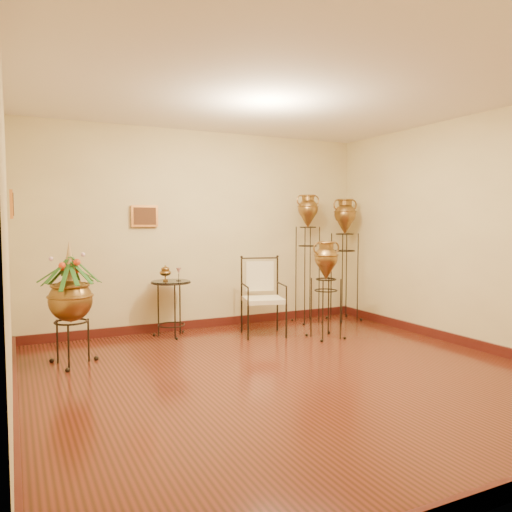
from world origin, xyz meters
name	(u,v)px	position (x,y,z in m)	size (l,w,h in m)	color
ground	(291,374)	(0.00, 0.00, 0.00)	(5.00, 5.00, 0.00)	#5F2116
room_shell	(291,201)	(-0.01, 0.01, 1.73)	(5.02, 5.02, 2.81)	beige
amphora_tall	(308,257)	(1.54, 2.15, 0.99)	(0.42, 0.42, 1.95)	black
amphora_mid	(345,258)	(2.15, 2.06, 0.96)	(0.51, 0.51, 1.90)	black
amphora_short	(326,289)	(1.20, 1.17, 0.64)	(0.47, 0.47, 1.29)	black
planter_urn	(70,295)	(-1.93, 1.33, 0.75)	(0.80, 0.80, 1.35)	black
armchair	(263,297)	(0.53, 1.65, 0.52)	(0.70, 0.67, 1.04)	black
side_table	(171,307)	(-0.59, 2.15, 0.39)	(0.67, 0.67, 0.94)	black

